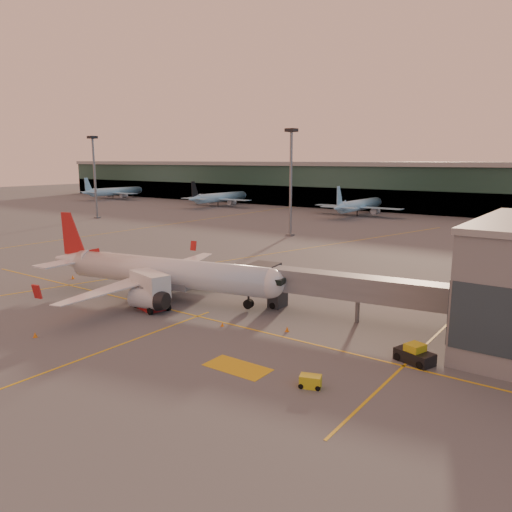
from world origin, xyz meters
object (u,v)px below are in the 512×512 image
Objects in this scene: main_airplane at (160,273)px; pushback_tug at (414,355)px; catering_truck at (150,288)px; gpu_cart at (310,382)px.

main_airplane is 34.86m from pushback_tug.
catering_truck is 1.66× the size of pushback_tug.
main_airplane reaches higher than catering_truck.
gpu_cart is at bearing -98.45° from pushback_tug.
catering_truck reaches higher than pushback_tug.
main_airplane is at bearing 136.15° from catering_truck.
catering_truck is 3.17× the size of gpu_cart.
catering_truck is 32.44m from pushback_tug.
pushback_tug is at bearing 19.31° from catering_truck.
gpu_cart is (29.52, -11.56, -3.04)m from main_airplane.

